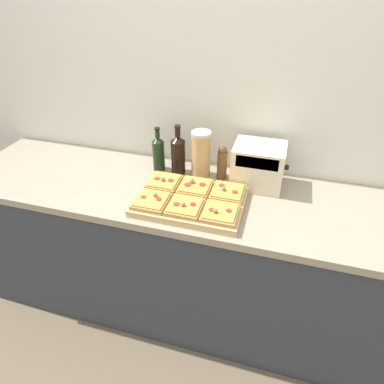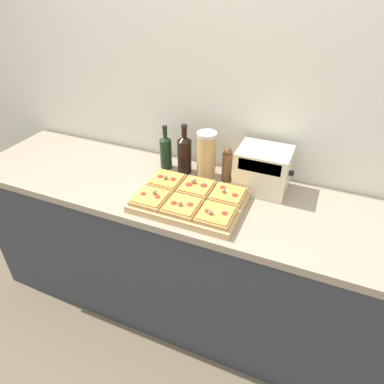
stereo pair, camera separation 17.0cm
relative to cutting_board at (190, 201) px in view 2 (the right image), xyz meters
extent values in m
plane|color=brown|center=(-0.01, -0.21, -0.94)|extent=(12.00, 12.00, 0.00)
cube|color=silver|center=(-0.01, 0.47, 0.31)|extent=(6.00, 0.06, 2.50)
cube|color=#333842|center=(-0.01, 0.11, -0.50)|extent=(2.60, 0.64, 0.88)
cube|color=gray|center=(-0.01, 0.11, -0.04)|extent=(2.63, 0.67, 0.04)
cube|color=tan|center=(0.00, 0.00, 0.00)|extent=(0.53, 0.37, 0.03)
cube|color=tan|center=(-0.17, 0.09, 0.03)|extent=(0.16, 0.17, 0.02)
cube|color=gold|center=(-0.17, 0.09, 0.04)|extent=(0.14, 0.15, 0.01)
cylinder|color=#AD2D23|center=(-0.21, 0.09, 0.05)|extent=(0.03, 0.03, 0.00)
cylinder|color=#AD2D23|center=(-0.13, 0.09, 0.05)|extent=(0.03, 0.03, 0.00)
sphere|color=#937A5B|center=(-0.17, 0.08, 0.06)|extent=(0.02, 0.02, 0.02)
cube|color=tan|center=(0.00, 0.09, 0.03)|extent=(0.16, 0.17, 0.02)
cube|color=gold|center=(0.00, 0.09, 0.04)|extent=(0.14, 0.15, 0.01)
cylinder|color=#AD2D23|center=(-0.04, 0.07, 0.05)|extent=(0.03, 0.03, 0.00)
cylinder|color=#AD2D23|center=(0.04, 0.10, 0.05)|extent=(0.03, 0.03, 0.00)
sphere|color=#937A5B|center=(-0.02, 0.10, 0.06)|extent=(0.03, 0.03, 0.03)
cube|color=tan|center=(0.17, 0.09, 0.03)|extent=(0.16, 0.17, 0.02)
cube|color=gold|center=(0.17, 0.09, 0.04)|extent=(0.14, 0.15, 0.01)
cylinder|color=#AD2D23|center=(0.13, 0.11, 0.05)|extent=(0.03, 0.03, 0.00)
cylinder|color=#AD2D23|center=(0.21, 0.07, 0.05)|extent=(0.03, 0.03, 0.00)
sphere|color=#937A5B|center=(0.15, 0.08, 0.06)|extent=(0.02, 0.02, 0.02)
cube|color=tan|center=(-0.17, -0.09, 0.03)|extent=(0.16, 0.17, 0.02)
cube|color=gold|center=(-0.17, -0.09, 0.04)|extent=(0.14, 0.15, 0.01)
cylinder|color=#AD2D23|center=(-0.21, -0.09, 0.05)|extent=(0.03, 0.03, 0.00)
cylinder|color=#AD2D23|center=(-0.13, -0.09, 0.05)|extent=(0.03, 0.03, 0.00)
sphere|color=#937A5B|center=(-0.16, -0.07, 0.06)|extent=(0.02, 0.02, 0.02)
cube|color=tan|center=(0.00, -0.09, 0.03)|extent=(0.16, 0.17, 0.02)
cube|color=gold|center=(0.00, -0.09, 0.04)|extent=(0.14, 0.15, 0.01)
cylinder|color=#AD2D23|center=(-0.04, -0.10, 0.05)|extent=(0.03, 0.03, 0.00)
cylinder|color=#AD2D23|center=(0.04, -0.08, 0.05)|extent=(0.03, 0.03, 0.00)
sphere|color=#937A5B|center=(0.00, -0.10, 0.06)|extent=(0.02, 0.02, 0.02)
cube|color=tan|center=(0.17, -0.09, 0.03)|extent=(0.16, 0.17, 0.02)
cube|color=gold|center=(0.17, -0.09, 0.04)|extent=(0.14, 0.15, 0.01)
cylinder|color=#AD2D23|center=(0.13, -0.10, 0.05)|extent=(0.03, 0.03, 0.00)
cylinder|color=#AD2D23|center=(0.21, -0.08, 0.05)|extent=(0.03, 0.03, 0.00)
sphere|color=#937A5B|center=(0.15, -0.11, 0.06)|extent=(0.02, 0.02, 0.02)
cylinder|color=black|center=(-0.27, 0.29, 0.07)|extent=(0.07, 0.07, 0.18)
cone|color=black|center=(-0.27, 0.29, 0.17)|extent=(0.07, 0.07, 0.03)
cylinder|color=black|center=(-0.27, 0.29, 0.21)|extent=(0.03, 0.03, 0.05)
cylinder|color=black|center=(-0.27, 0.29, 0.24)|extent=(0.03, 0.03, 0.01)
cylinder|color=black|center=(-0.15, 0.29, 0.08)|extent=(0.08, 0.08, 0.19)
cone|color=black|center=(-0.15, 0.29, 0.19)|extent=(0.08, 0.08, 0.03)
cylinder|color=black|center=(-0.15, 0.29, 0.23)|extent=(0.03, 0.03, 0.05)
cylinder|color=black|center=(-0.15, 0.29, 0.26)|extent=(0.03, 0.03, 0.01)
cylinder|color=tan|center=(-0.02, 0.29, 0.11)|extent=(0.10, 0.10, 0.25)
cylinder|color=#B2B2B7|center=(-0.02, 0.29, 0.24)|extent=(0.11, 0.11, 0.02)
cylinder|color=brown|center=(0.10, 0.29, 0.07)|extent=(0.05, 0.05, 0.17)
sphere|color=brown|center=(0.10, 0.29, 0.16)|extent=(0.05, 0.05, 0.05)
cube|color=beige|center=(0.29, 0.29, 0.10)|extent=(0.26, 0.21, 0.23)
cube|color=black|center=(0.29, 0.18, 0.17)|extent=(0.21, 0.01, 0.06)
cube|color=black|center=(0.43, 0.29, 0.11)|extent=(0.02, 0.02, 0.02)
camera|label=1|loc=(0.39, -1.32, 0.99)|focal=32.00mm
camera|label=2|loc=(0.55, -1.26, 0.99)|focal=32.00mm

